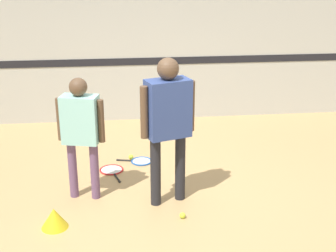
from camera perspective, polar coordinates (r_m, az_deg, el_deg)
ground_plane at (r=5.43m, az=-0.06°, el=-9.61°), size 16.00×16.00×0.00m
wall_back at (r=7.87m, az=-2.63°, el=12.01°), size 16.00×0.07×3.20m
person_instructor at (r=5.09m, az=0.00°, el=1.22°), size 0.61×0.39×1.69m
person_student_left at (r=5.33m, az=-10.59°, el=0.02°), size 0.53×0.32×1.44m
racket_spare_on_floor at (r=6.51m, az=-3.40°, el=-4.29°), size 0.53×0.35×0.03m
racket_second_spare at (r=6.27m, az=-6.86°, el=-5.38°), size 0.39×0.58×0.03m
tennis_ball_near_instructor at (r=5.17m, az=1.78°, el=-10.85°), size 0.07×0.07×0.07m
tennis_ball_by_spare_racket at (r=6.59m, az=-4.54°, el=-3.77°), size 0.07×0.07×0.07m
training_cone at (r=5.11m, az=-13.69°, el=-10.85°), size 0.28×0.28×0.22m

